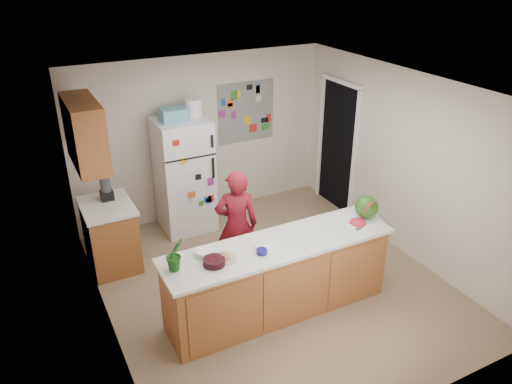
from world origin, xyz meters
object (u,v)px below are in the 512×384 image
person (237,225)px  cherry_bowl (214,262)px  refrigerator (184,175)px  watermelon (367,207)px

person → cherry_bowl: size_ratio=6.43×
refrigerator → watermelon: 2.78m
person → cherry_bowl: (-0.69, -0.92, 0.22)m
watermelon → cherry_bowl: watermelon is taller
person → watermelon: size_ratio=5.20×
refrigerator → watermelon: bearing=-58.2°
refrigerator → cherry_bowl: (-0.55, -2.43, 0.11)m
cherry_bowl → refrigerator: bearing=77.3°
person → refrigerator: bearing=-65.0°
refrigerator → person: 1.52m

